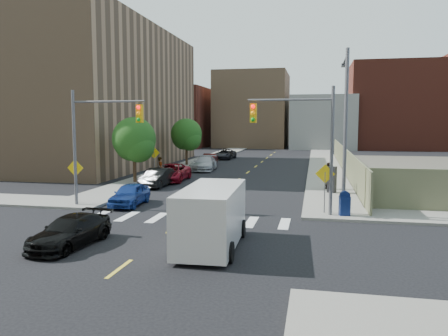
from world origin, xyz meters
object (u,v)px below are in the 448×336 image
at_px(mailbox, 345,203).
at_px(parked_car_silver, 205,163).
at_px(parked_car_blue, 130,194).
at_px(pedestrian_east, 328,176).
at_px(cargo_van, 212,215).
at_px(parked_car_black, 158,178).
at_px(parked_car_grey, 225,154).
at_px(payphone, 332,180).
at_px(pedestrian_west, 161,169).
at_px(parked_car_red, 171,173).
at_px(black_sedan, 70,231).
at_px(parked_car_maroon, 209,160).
at_px(parked_car_white, 199,163).

bearing_deg(mailbox, parked_car_silver, 111.34).
height_order(parked_car_blue, pedestrian_east, pedestrian_east).
xyz_separation_m(parked_car_silver, cargo_van, (7.23, -27.20, 0.57)).
xyz_separation_m(parked_car_black, parked_car_grey, (0.00, 26.33, -0.04)).
xyz_separation_m(payphone, pedestrian_west, (-14.15, 3.90, 0.06)).
relative_size(parked_car_blue, cargo_van, 0.72).
bearing_deg(parked_car_silver, parked_car_red, -100.91).
height_order(parked_car_blue, parked_car_black, parked_car_black).
relative_size(black_sedan, pedestrian_west, 2.19).
bearing_deg(pedestrian_east, cargo_van, 95.43).
bearing_deg(parked_car_black, parked_car_blue, -79.80).
bearing_deg(parked_car_maroon, black_sedan, -91.09).
xyz_separation_m(parked_car_blue, payphone, (12.32, 6.65, 0.39)).
bearing_deg(black_sedan, pedestrian_east, 63.33).
height_order(cargo_van, payphone, cargo_van).
xyz_separation_m(cargo_van, payphone, (5.31, 14.23, -0.25)).
relative_size(parked_car_maroon, cargo_van, 0.75).
xyz_separation_m(payphone, pedestrian_east, (-0.18, 1.72, 0.06)).
height_order(parked_car_silver, black_sedan, parked_car_silver).
bearing_deg(parked_car_black, payphone, -1.94).
bearing_deg(parked_car_white, parked_car_red, -90.11).
relative_size(parked_car_maroon, mailbox, 3.15).
bearing_deg(pedestrian_east, mailbox, 116.76).
bearing_deg(parked_car_silver, payphone, -51.46).
distance_m(parked_car_maroon, pedestrian_west, 14.48).
height_order(parked_car_blue, cargo_van, cargo_van).
height_order(parked_car_grey, cargo_van, cargo_van).
xyz_separation_m(parked_car_black, parked_car_red, (0.00, 3.33, 0.02)).
relative_size(parked_car_silver, parked_car_white, 1.32).
bearing_deg(parked_car_blue, cargo_van, -50.47).
relative_size(payphone, pedestrian_west, 0.94).
height_order(parked_car_red, pedestrian_east, pedestrian_east).
xyz_separation_m(parked_car_black, payphone, (13.35, -1.05, 0.34)).
distance_m(parked_car_maroon, mailbox, 29.41).
distance_m(payphone, pedestrian_east, 1.73).
xyz_separation_m(parked_car_silver, black_sedan, (1.48, -28.41, -0.13)).
relative_size(parked_car_black, mailbox, 3.34).
height_order(mailbox, pedestrian_west, pedestrian_west).
xyz_separation_m(parked_car_red, payphone, (13.35, -4.37, 0.32)).
distance_m(parked_car_black, cargo_van, 17.27).
relative_size(parked_car_silver, pedestrian_east, 2.64).
xyz_separation_m(parked_car_maroon, parked_car_grey, (0.00, 9.02, 0.00)).
distance_m(parked_car_blue, payphone, 14.00).
height_order(black_sedan, payphone, payphone).
height_order(parked_car_silver, cargo_van, cargo_van).
relative_size(payphone, pedestrian_east, 0.94).
xyz_separation_m(black_sedan, payphone, (11.05, 15.44, 0.45)).
distance_m(parked_car_white, parked_car_maroon, 4.58).
bearing_deg(parked_car_silver, black_sedan, -92.49).
height_order(parked_car_black, pedestrian_east, pedestrian_east).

